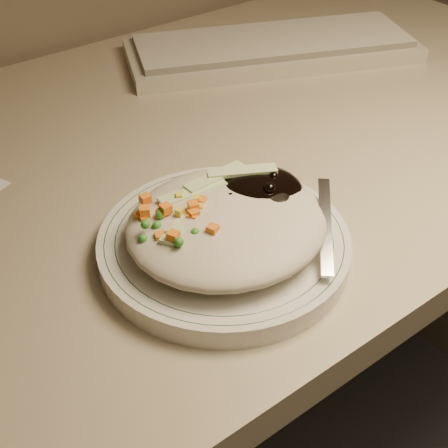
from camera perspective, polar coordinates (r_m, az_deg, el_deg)
desk at (r=0.87m, az=-5.07°, el=-4.79°), size 1.40×0.70×0.74m
plate at (r=0.60m, az=0.00°, el=-1.95°), size 0.24×0.24×0.02m
plate_rim at (r=0.59m, az=0.00°, el=-1.22°), size 0.23×0.23×0.00m
meal at (r=0.58m, az=0.39°, el=0.56°), size 0.21×0.19×0.05m
keyboard at (r=0.99m, az=4.47°, el=15.73°), size 0.47×0.32×0.03m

